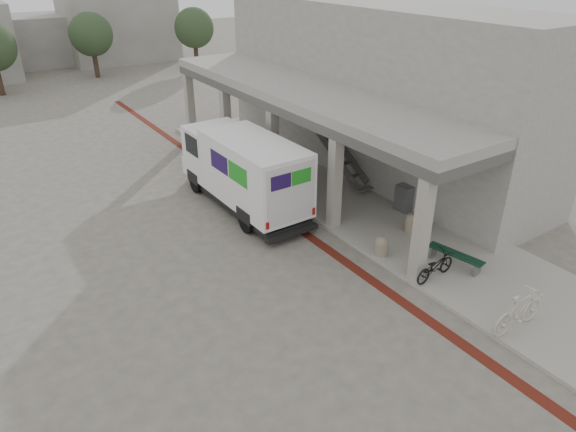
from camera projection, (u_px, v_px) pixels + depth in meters
ground at (292, 250)px, 17.03m from camera, size 120.00×120.00×0.00m
bike_lane_stripe at (284, 219)px, 18.99m from camera, size 0.35×40.00×0.01m
sidewalk at (382, 217)px, 18.98m from camera, size 4.40×28.00×0.12m
transit_building at (365, 92)px, 22.15m from camera, size 7.60×17.00×7.00m
distant_backdrop at (10, 37)px, 40.84m from camera, size 28.00×10.00×6.50m
tree_mid at (91, 35)px, 38.67m from camera, size 3.20×3.20×4.80m
tree_right at (194, 28)px, 41.88m from camera, size 3.20×3.20×4.80m
fedex_truck at (243, 169)px, 19.22m from camera, size 2.21×6.83×2.90m
bench at (455, 257)px, 15.86m from camera, size 0.74×1.85×0.42m
bollard_near at (412, 223)px, 17.77m from camera, size 0.45×0.45×0.68m
bollard_far at (381, 246)px, 16.40m from camera, size 0.43×0.43×0.65m
utility_cabinet at (404, 198)px, 19.15m from camera, size 0.46×0.61×1.00m
bicycle_black at (435, 266)px, 15.18m from camera, size 1.63×0.67×0.84m
bicycle_cream at (519, 311)px, 13.06m from camera, size 1.91×0.59×1.14m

